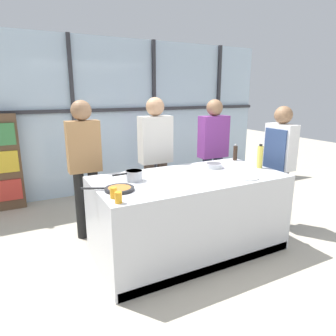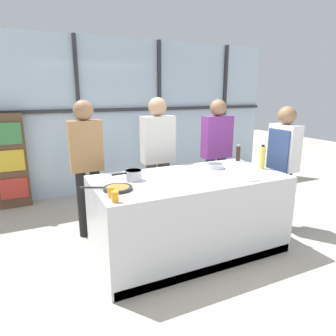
% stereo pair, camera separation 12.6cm
% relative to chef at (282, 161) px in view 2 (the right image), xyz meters
% --- Properties ---
extents(ground_plane, '(18.00, 18.00, 0.00)m').
position_rel_chef_xyz_m(ground_plane, '(-1.44, -0.03, -0.96)').
color(ground_plane, '#BCB29E').
extents(back_window_wall, '(6.40, 0.10, 2.80)m').
position_rel_chef_xyz_m(back_window_wall, '(-1.44, 2.63, 0.44)').
color(back_window_wall, silver).
rests_on(back_window_wall, ground_plane).
extents(bookshelf, '(0.49, 0.19, 1.54)m').
position_rel_chef_xyz_m(bookshelf, '(-3.35, 2.44, -0.19)').
color(bookshelf, brown).
rests_on(bookshelf, ground_plane).
extents(demo_island, '(2.18, 1.09, 0.92)m').
position_rel_chef_xyz_m(demo_island, '(-1.44, -0.03, -0.50)').
color(demo_island, silver).
rests_on(demo_island, ground_plane).
extents(chef, '(0.24, 0.42, 1.68)m').
position_rel_chef_xyz_m(chef, '(0.00, 0.00, 0.00)').
color(chef, '#232838').
rests_on(chef, ground_plane).
extents(spectator_far_left, '(0.40, 0.25, 1.77)m').
position_rel_chef_xyz_m(spectator_far_left, '(-2.42, 0.89, 0.07)').
color(spectator_far_left, black).
rests_on(spectator_far_left, ground_plane).
extents(spectator_center_left, '(0.46, 0.25, 1.79)m').
position_rel_chef_xyz_m(spectator_center_left, '(-1.44, 0.89, 0.06)').
color(spectator_center_left, '#47382D').
rests_on(spectator_center_left, ground_plane).
extents(spectator_center_right, '(0.45, 0.25, 1.75)m').
position_rel_chef_xyz_m(spectator_center_right, '(-0.46, 0.89, 0.04)').
color(spectator_center_right, '#232838').
rests_on(spectator_center_right, ground_plane).
extents(frying_pan, '(0.48, 0.32, 0.03)m').
position_rel_chef_xyz_m(frying_pan, '(-2.32, -0.15, -0.02)').
color(frying_pan, '#232326').
rests_on(frying_pan, demo_island).
extents(saucepan, '(0.34, 0.18, 0.11)m').
position_rel_chef_xyz_m(saucepan, '(-2.07, 0.10, 0.02)').
color(saucepan, silver).
rests_on(saucepan, demo_island).
extents(white_plate, '(0.25, 0.25, 0.01)m').
position_rel_chef_xyz_m(white_plate, '(-0.91, -0.39, -0.03)').
color(white_plate, white).
rests_on(white_plate, demo_island).
extents(mixing_bowl, '(0.22, 0.22, 0.06)m').
position_rel_chef_xyz_m(mixing_bowl, '(-0.96, 0.17, -0.00)').
color(mixing_bowl, silver).
rests_on(mixing_bowl, demo_island).
extents(oil_bottle, '(0.07, 0.07, 0.30)m').
position_rel_chef_xyz_m(oil_bottle, '(-0.45, -0.10, 0.11)').
color(oil_bottle, '#E0CC4C').
rests_on(oil_bottle, demo_island).
extents(pepper_grinder, '(0.06, 0.06, 0.23)m').
position_rel_chef_xyz_m(pepper_grinder, '(-0.44, 0.39, 0.07)').
color(pepper_grinder, '#332319').
rests_on(pepper_grinder, demo_island).
extents(juice_glass_near, '(0.06, 0.06, 0.10)m').
position_rel_chef_xyz_m(juice_glass_near, '(-2.43, -0.47, 0.01)').
color(juice_glass_near, orange).
rests_on(juice_glass_near, demo_island).
extents(juice_glass_far, '(0.06, 0.06, 0.10)m').
position_rel_chef_xyz_m(juice_glass_far, '(-2.43, -0.33, 0.01)').
color(juice_glass_far, orange).
rests_on(juice_glass_far, demo_island).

